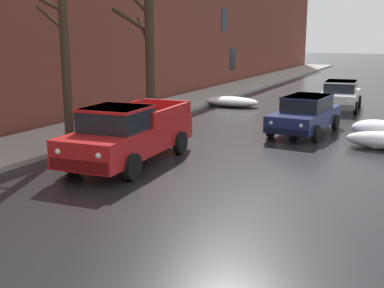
# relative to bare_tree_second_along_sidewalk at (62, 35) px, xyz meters

# --- Properties ---
(left_sidewalk_slab) EXTENTS (3.12, 80.00, 0.15)m
(left_sidewalk_slab) POSITION_rel_bare_tree_second_along_sidewalk_xyz_m (-1.30, 8.04, -3.59)
(left_sidewalk_slab) COLOR gray
(left_sidewalk_slab) RESTS_ON ground
(brick_townhouse_facade) EXTENTS (0.63, 80.00, 10.26)m
(brick_townhouse_facade) POSITION_rel_bare_tree_second_along_sidewalk_xyz_m (-3.36, 8.05, 1.47)
(brick_townhouse_facade) COLOR brown
(brick_townhouse_facade) RESTS_ON ground
(snow_bank_near_corner_left) EXTENTS (2.86, 1.44, 0.52)m
(snow_bank_near_corner_left) POSITION_rel_bare_tree_second_along_sidewalk_xyz_m (1.37, 11.53, -3.41)
(snow_bank_near_corner_left) COLOR white
(snow_bank_near_corner_left) RESTS_ON ground
(snow_bank_along_left_kerb) EXTENTS (1.76, 1.29, 0.66)m
(snow_bank_along_left_kerb) POSITION_rel_bare_tree_second_along_sidewalk_xyz_m (9.07, 6.27, -3.34)
(snow_bank_along_left_kerb) COLOR white
(snow_bank_along_left_kerb) RESTS_ON ground
(bare_tree_second_along_sidewalk) EXTENTS (1.93, 2.31, 6.93)m
(bare_tree_second_along_sidewalk) POSITION_rel_bare_tree_second_along_sidewalk_xyz_m (0.00, 0.00, 0.00)
(bare_tree_second_along_sidewalk) COLOR #382B1E
(bare_tree_second_along_sidewalk) RESTS_ON ground
(bare_tree_mid_block) EXTENTS (3.08, 1.20, 6.32)m
(bare_tree_mid_block) POSITION_rel_bare_tree_second_along_sidewalk_xyz_m (0.04, 5.32, -0.27)
(bare_tree_mid_block) COLOR #382B1E
(bare_tree_mid_block) RESTS_ON ground
(pickup_truck_red_approaching_near_lane) EXTENTS (2.28, 5.33, 1.76)m
(pickup_truck_red_approaching_near_lane) POSITION_rel_bare_tree_second_along_sidewalk_xyz_m (2.87, -0.80, -2.78)
(pickup_truck_red_approaching_near_lane) COLOR red
(pickup_truck_red_approaching_near_lane) RESTS_ON ground
(sedan_darkblue_parked_kerbside_close) EXTENTS (2.13, 4.47, 1.42)m
(sedan_darkblue_parked_kerbside_close) POSITION_rel_bare_tree_second_along_sidewalk_xyz_m (6.47, 6.03, -2.91)
(sedan_darkblue_parked_kerbside_close) COLOR navy
(sedan_darkblue_parked_kerbside_close) RESTS_ON ground
(sedan_white_parked_kerbside_mid) EXTENTS (2.11, 4.25, 1.42)m
(sedan_white_parked_kerbside_mid) POSITION_rel_bare_tree_second_along_sidewalk_xyz_m (6.67, 12.87, -2.91)
(sedan_white_parked_kerbside_mid) COLOR silver
(sedan_white_parked_kerbside_mid) RESTS_ON ground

